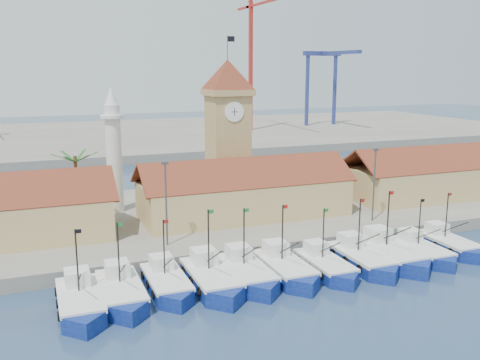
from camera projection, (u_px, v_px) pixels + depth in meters
name	position (u px, v px, depth m)	size (l,w,h in m)	color
ground	(321.00, 283.00, 50.86)	(400.00, 400.00, 0.00)	navy
quay	(233.00, 213.00, 72.61)	(140.00, 32.00, 1.50)	gray
terminal	(127.00, 137.00, 151.05)	(240.00, 80.00, 2.00)	gray
boat_0	(81.00, 304.00, 44.67)	(3.57, 9.78, 7.40)	navy
boat_1	(122.00, 294.00, 46.62)	(3.56, 9.74, 7.37)	navy
boat_2	(167.00, 285.00, 48.70)	(3.39, 9.27, 7.02)	navy
boat_3	(212.00, 281.00, 49.41)	(3.76, 10.29, 7.78)	navy
boat_4	(247.00, 275.00, 50.89)	(3.61, 9.90, 7.49)	navy
boat_5	(286.00, 270.00, 52.10)	(3.62, 9.93, 7.51)	navy
boat_6	(327.00, 267.00, 52.97)	(3.33, 9.12, 6.90)	navy
boat_7	(363.00, 260.00, 54.69)	(3.60, 9.87, 7.47)	navy
boat_8	(392.00, 255.00, 56.05)	(3.84, 10.52, 7.96)	navy
boat_9	(423.00, 252.00, 57.23)	(3.28, 8.97, 6.79)	navy
boat_10	(450.00, 245.00, 59.54)	(3.33, 9.12, 6.90)	navy
hall_center	(244.00, 196.00, 68.29)	(27.04, 10.13, 7.61)	tan
hall_right	(443.00, 178.00, 79.58)	(31.20, 10.13, 7.61)	tan
clock_tower	(228.00, 129.00, 72.12)	(5.80, 5.80, 22.70)	tan
minaret	(114.00, 150.00, 69.12)	(3.00, 3.00, 16.30)	silver
palm_tree	(77.00, 182.00, 66.24)	(5.60, 5.03, 8.39)	brown
lamp_posts	(274.00, 190.00, 60.65)	(80.70, 0.25, 9.03)	#3F3F44
crane_red_right	(253.00, 46.00, 152.20)	(1.00, 35.64, 43.25)	#B4211B
gantry	(327.00, 68.00, 165.95)	(13.00, 22.00, 23.20)	navy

